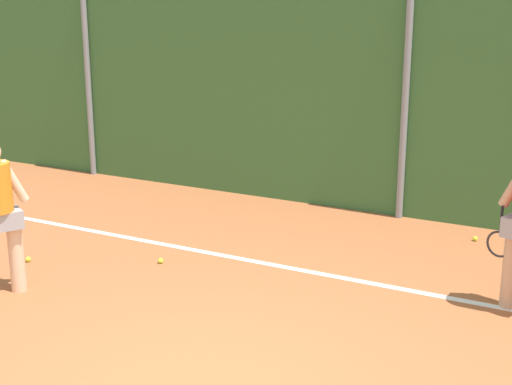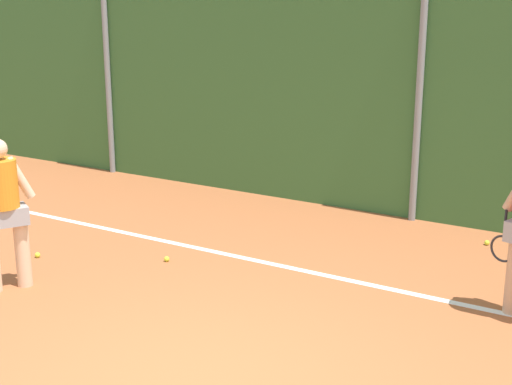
{
  "view_description": "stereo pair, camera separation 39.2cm",
  "coord_description": "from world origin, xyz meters",
  "px_view_note": "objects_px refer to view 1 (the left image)",
  "views": [
    {
      "loc": [
        2.86,
        -4.42,
        3.15
      ],
      "look_at": [
        -0.44,
        1.85,
        1.21
      ],
      "focal_mm": 50.8,
      "sensor_mm": 36.0,
      "label": 1
    },
    {
      "loc": [
        3.2,
        -4.23,
        3.15
      ],
      "look_at": [
        -0.44,
        1.85,
        1.21
      ],
      "focal_mm": 50.8,
      "sensor_mm": 36.0,
      "label": 2
    }
  ],
  "objects_px": {
    "tennis_ball_11": "(28,259)",
    "tennis_ball_9": "(161,261)",
    "tennis_ball_8": "(509,265)",
    "tennis_ball_0": "(475,239)"
  },
  "relations": [
    {
      "from": "tennis_ball_8",
      "to": "tennis_ball_11",
      "type": "height_order",
      "value": "same"
    },
    {
      "from": "tennis_ball_8",
      "to": "tennis_ball_11",
      "type": "distance_m",
      "value": 5.8
    },
    {
      "from": "tennis_ball_8",
      "to": "tennis_ball_9",
      "type": "xyz_separation_m",
      "value": [
        -3.76,
        -1.82,
        0.0
      ]
    },
    {
      "from": "tennis_ball_8",
      "to": "tennis_ball_9",
      "type": "height_order",
      "value": "same"
    },
    {
      "from": "tennis_ball_11",
      "to": "tennis_ball_9",
      "type": "bearing_deg",
      "value": 26.08
    },
    {
      "from": "tennis_ball_8",
      "to": "tennis_ball_11",
      "type": "relative_size",
      "value": 1.0
    },
    {
      "from": "tennis_ball_0",
      "to": "tennis_ball_11",
      "type": "distance_m",
      "value": 5.73
    },
    {
      "from": "tennis_ball_0",
      "to": "tennis_ball_11",
      "type": "height_order",
      "value": "same"
    },
    {
      "from": "tennis_ball_9",
      "to": "tennis_ball_0",
      "type": "bearing_deg",
      "value": 39.26
    },
    {
      "from": "tennis_ball_8",
      "to": "tennis_ball_0",
      "type": "bearing_deg",
      "value": 124.53
    }
  ]
}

